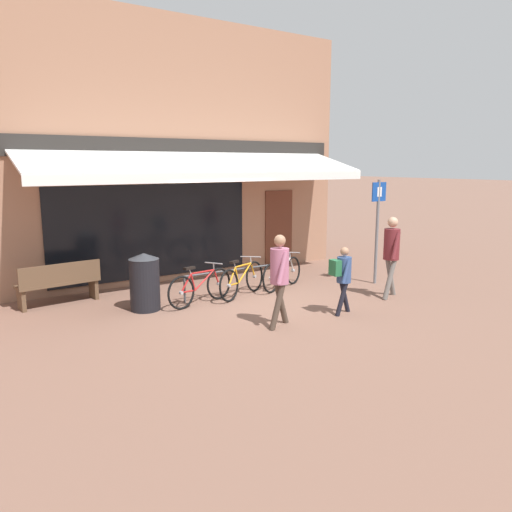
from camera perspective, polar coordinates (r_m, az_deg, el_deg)
The scene contains 12 objects.
ground_plane at distance 10.33m, azimuth -0.65°, elevation -5.35°, with size 160.00×160.00×0.00m, color brown.
shop_front at distance 13.71m, azimuth -10.44°, elevation 11.49°, with size 8.94×4.74×6.21m.
bike_rack_rail at distance 10.93m, azimuth -2.05°, elevation -1.99°, with size 2.69×0.04×0.57m.
bicycle_red at distance 10.21m, azimuth -6.38°, elevation -3.50°, with size 1.66×0.64×0.82m.
bicycle_orange at distance 10.74m, azimuth -1.61°, elevation -2.70°, with size 1.58×0.85×0.83m.
bicycle_silver at distance 11.44m, azimuth 3.01°, elevation -1.95°, with size 1.56×0.78×0.81m.
pedestrian_adult at distance 8.63m, azimuth 2.71°, elevation -1.70°, with size 0.55×0.54×1.64m.
pedestrian_child at distance 9.51m, azimuth 9.88°, elevation -1.88°, with size 0.52×0.39×1.30m.
pedestrian_second_adult at distance 10.91m, azimuth 15.23°, elevation 0.86°, with size 0.58×0.54×1.74m.
litter_bin at distance 9.93m, azimuth -12.61°, elevation -2.88°, with size 0.59×0.59×1.13m.
parking_sign at distance 12.06m, azimuth 13.72°, elevation 3.93°, with size 0.44×0.07×2.46m.
park_bench at distance 10.81m, azimuth -21.56°, elevation -2.84°, with size 1.64×0.61×0.87m.
Camera 1 is at (-5.41, -8.33, 2.82)m, focal length 35.00 mm.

